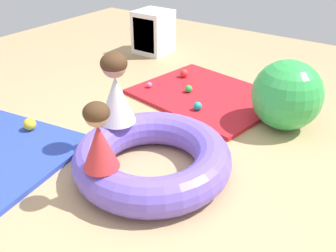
% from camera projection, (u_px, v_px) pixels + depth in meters
% --- Properties ---
extents(ground_plane, '(8.00, 8.00, 0.00)m').
position_uv_depth(ground_plane, '(147.00, 173.00, 2.84)').
color(ground_plane, tan).
extents(gym_mat_far_left, '(1.58, 1.34, 0.04)m').
position_uv_depth(gym_mat_far_left, '(207.00, 95.00, 3.98)').
color(gym_mat_far_left, red).
rests_on(gym_mat_far_left, ground).
extents(inflatable_cushion, '(1.16, 1.16, 0.27)m').
position_uv_depth(inflatable_cushion, '(152.00, 158.00, 2.77)').
color(inflatable_cushion, '#7056D1').
rests_on(inflatable_cushion, ground).
extents(child_in_white, '(0.31, 0.31, 0.56)m').
position_uv_depth(child_in_white, '(116.00, 89.00, 2.85)').
color(child_in_white, white).
rests_on(child_in_white, inflatable_cushion).
extents(child_in_red, '(0.26, 0.26, 0.46)m').
position_uv_depth(child_in_red, '(99.00, 137.00, 2.34)').
color(child_in_red, red).
rests_on(child_in_red, inflatable_cushion).
extents(play_ball_yellow, '(0.11, 0.11, 0.11)m').
position_uv_depth(play_ball_yellow, '(30.00, 124.00, 3.29)').
color(play_ball_yellow, yellow).
rests_on(play_ball_yellow, gym_mat_far_right).
extents(play_ball_red, '(0.10, 0.10, 0.10)m').
position_uv_depth(play_ball_red, '(184.00, 73.00, 4.34)').
color(play_ball_red, red).
rests_on(play_ball_red, gym_mat_far_left).
extents(play_ball_teal, '(0.08, 0.08, 0.08)m').
position_uv_depth(play_ball_teal, '(198.00, 106.00, 3.63)').
color(play_ball_teal, teal).
rests_on(play_ball_teal, gym_mat_far_left).
extents(play_ball_green, '(0.08, 0.08, 0.08)m').
position_uv_depth(play_ball_green, '(189.00, 89.00, 3.98)').
color(play_ball_green, green).
rests_on(play_ball_green, gym_mat_far_left).
extents(play_ball_pink, '(0.06, 0.06, 0.06)m').
position_uv_depth(play_ball_pink, '(149.00, 85.00, 4.09)').
color(play_ball_pink, pink).
rests_on(play_ball_pink, gym_mat_far_left).
extents(exercise_ball_large, '(0.62, 0.62, 0.62)m').
position_uv_depth(exercise_ball_large, '(287.00, 95.00, 3.31)').
color(exercise_ball_large, green).
rests_on(exercise_ball_large, ground).
extents(storage_cube, '(0.44, 0.44, 0.56)m').
position_uv_depth(storage_cube, '(152.00, 32.00, 5.12)').
color(storage_cube, white).
rests_on(storage_cube, ground).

